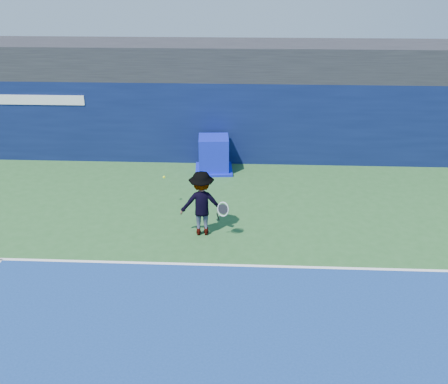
{
  "coord_description": "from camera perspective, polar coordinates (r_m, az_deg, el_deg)",
  "views": [
    {
      "loc": [
        1.15,
        -7.49,
        6.74
      ],
      "look_at": [
        0.54,
        5.2,
        1.0
      ],
      "focal_mm": 40.0,
      "sensor_mm": 36.0,
      "label": 1
    }
  ],
  "objects": [
    {
      "name": "ground",
      "position": [
        10.14,
        -4.67,
        -17.45
      ],
      "size": [
        80.0,
        80.0,
        0.0
      ],
      "primitive_type": "plane",
      "color": "#285A28",
      "rests_on": "ground"
    },
    {
      "name": "baseline",
      "position": [
        12.51,
        -2.98,
        -8.26
      ],
      "size": [
        24.0,
        0.1,
        0.01
      ],
      "primitive_type": "cube",
      "color": "white",
      "rests_on": "ground"
    },
    {
      "name": "stadium_band",
      "position": [
        19.28,
        -0.71,
        14.95
      ],
      "size": [
        36.0,
        3.0,
        1.2
      ],
      "primitive_type": "cube",
      "color": "black",
      "rests_on": "back_wall_assembly"
    },
    {
      "name": "back_wall_assembly",
      "position": [
        18.77,
        -0.87,
        8.11
      ],
      "size": [
        36.0,
        1.03,
        3.0
      ],
      "color": "#0B153D",
      "rests_on": "ground"
    },
    {
      "name": "tennis_ball",
      "position": [
        15.14,
        -6.87,
        1.71
      ],
      "size": [
        0.08,
        0.08,
        0.08
      ],
      "color": "#CCE519",
      "rests_on": "ground"
    },
    {
      "name": "equipment_cart",
      "position": [
        17.92,
        -1.18,
        4.2
      ],
      "size": [
        1.41,
        1.41,
        1.26
      ],
      "color": "#0C16B4",
      "rests_on": "ground"
    },
    {
      "name": "tennis_player",
      "position": [
        13.48,
        -2.55,
        -1.31
      ],
      "size": [
        1.38,
        0.79,
        1.83
      ],
      "color": "white",
      "rests_on": "ground"
    }
  ]
}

